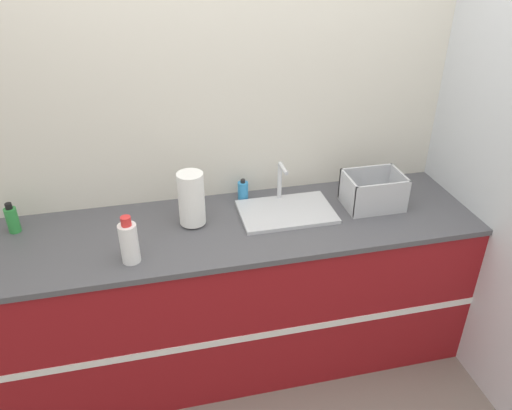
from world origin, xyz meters
The scene contains 10 objects.
ground_plane centered at (0.00, 0.00, 0.00)m, with size 12.00×12.00×0.00m, color slate.
wall_back centered at (0.00, 0.70, 1.30)m, with size 4.94×0.06×2.60m.
wall_right centered at (1.30, 0.33, 1.30)m, with size 0.06×2.67×2.60m.
counter_cabinet centered at (0.00, 0.33, 0.45)m, with size 2.56×0.69×0.90m.
sink centered at (0.30, 0.39, 0.92)m, with size 0.49×0.33×0.24m.
paper_towel_roll centered at (-0.19, 0.39, 1.04)m, with size 0.13×0.13×0.29m.
dish_rack centered at (0.78, 0.36, 0.97)m, with size 0.30×0.23×0.18m.
bottle_green centered at (-1.06, 0.52, 0.97)m, with size 0.06×0.06×0.16m.
bottle_white_spray centered at (-0.50, 0.13, 1.00)m, with size 0.08×0.08×0.23m.
soap_dispenser centered at (0.11, 0.58, 0.95)m, with size 0.06×0.06×0.12m.
Camera 1 is at (-0.36, -1.79, 2.26)m, focal length 35.00 mm.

